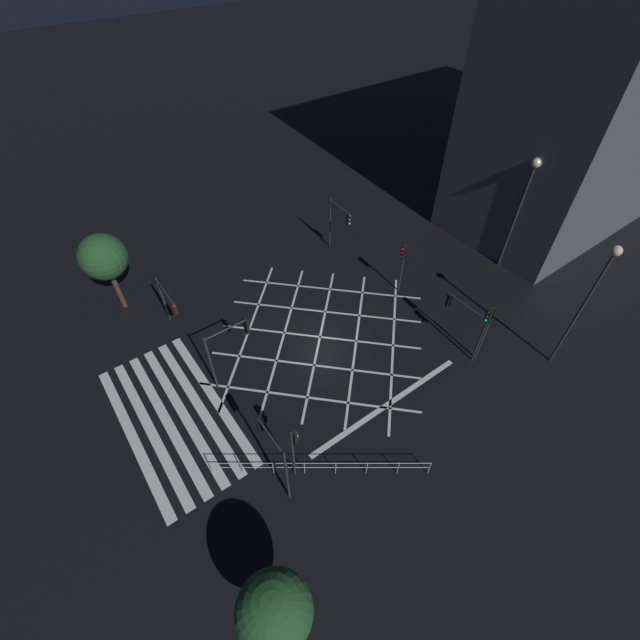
# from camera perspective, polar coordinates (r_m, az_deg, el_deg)

# --- Properties ---
(ground_plane) EXTENTS (200.00, 200.00, 0.00)m
(ground_plane) POSITION_cam_1_polar(r_m,az_deg,el_deg) (27.05, 0.00, -2.27)
(ground_plane) COLOR black
(road_markings) EXTENTS (15.55, 20.01, 0.01)m
(road_markings) POSITION_cam_1_polar(r_m,az_deg,el_deg) (25.11, -10.41, -8.59)
(road_markings) COLOR silver
(road_markings) RESTS_ON ground_plane
(traffic_light_median_north) EXTENTS (0.36, 0.39, 3.85)m
(traffic_light_median_north) POSITION_cam_1_polar(r_m,az_deg,el_deg) (28.90, 10.94, 7.92)
(traffic_light_median_north) COLOR #2D2D30
(traffic_light_median_north) RESTS_ON ground_plane
(traffic_light_median_south) EXTENTS (0.36, 2.62, 4.22)m
(traffic_light_median_south) POSITION_cam_1_polar(r_m,az_deg,el_deg) (23.16, -11.85, -2.78)
(traffic_light_median_south) COLOR #2D2D30
(traffic_light_median_south) RESTS_ON ground_plane
(traffic_light_se_main) EXTENTS (2.30, 0.36, 4.27)m
(traffic_light_se_main) POSITION_cam_1_polar(r_m,az_deg,el_deg) (19.31, -6.50, -16.37)
(traffic_light_se_main) COLOR #2D2D30
(traffic_light_se_main) RESTS_ON ground_plane
(traffic_light_ne_cross) EXTENTS (0.36, 0.39, 4.33)m
(traffic_light_ne_cross) POSITION_cam_1_polar(r_m,az_deg,el_deg) (25.20, 21.16, -0.60)
(traffic_light_ne_cross) COLOR #2D2D30
(traffic_light_ne_cross) RESTS_ON ground_plane
(traffic_light_nw_main) EXTENTS (2.39, 0.36, 4.14)m
(traffic_light_nw_main) POSITION_cam_1_polar(r_m,az_deg,el_deg) (31.81, 2.72, 13.24)
(traffic_light_nw_main) COLOR #2D2D30
(traffic_light_nw_main) RESTS_ON ground_plane
(traffic_light_ne_main) EXTENTS (3.09, 0.36, 3.23)m
(traffic_light_ne_main) POSITION_cam_1_polar(r_m,az_deg,el_deg) (26.48, 18.46, 0.87)
(traffic_light_ne_main) COLOR #2D2D30
(traffic_light_ne_main) RESTS_ON ground_plane
(traffic_light_sw_main) EXTENTS (2.78, 0.36, 3.61)m
(traffic_light_sw_main) POSITION_cam_1_polar(r_m,az_deg,el_deg) (26.89, -19.48, 2.18)
(traffic_light_sw_main) COLOR #2D2D30
(traffic_light_sw_main) RESTS_ON ground_plane
(traffic_light_se_cross) EXTENTS (0.36, 0.39, 3.87)m
(traffic_light_se_cross) POSITION_cam_1_polar(r_m,az_deg,el_deg) (19.66, -3.49, -16.27)
(traffic_light_se_cross) COLOR #2D2D30
(traffic_light_se_cross) RESTS_ON ground_plane
(street_lamp_east) EXTENTS (0.52, 0.52, 8.36)m
(street_lamp_east) POSITION_cam_1_polar(r_m,az_deg,el_deg) (25.60, 32.80, 3.84)
(street_lamp_east) COLOR #2D2D30
(street_lamp_east) RESTS_ON ground_plane
(street_lamp_west) EXTENTS (0.61, 0.61, 8.26)m
(street_lamp_west) POSITION_cam_1_polar(r_m,az_deg,el_deg) (31.89, 25.88, 15.62)
(street_lamp_west) COLOR #2D2D30
(street_lamp_west) RESTS_ON ground_plane
(street_tree_near) EXTENTS (2.88, 2.88, 5.57)m
(street_tree_near) POSITION_cam_1_polar(r_m,az_deg,el_deg) (29.51, -26.93, 7.46)
(street_tree_near) COLOR #473323
(street_tree_near) RESTS_ON ground_plane
(street_tree_far) EXTENTS (2.65, 2.65, 4.58)m
(street_tree_far) POSITION_cam_1_polar(r_m,az_deg,el_deg) (17.20, -6.12, -34.19)
(street_tree_far) COLOR #473323
(street_tree_far) RESTS_ON ground_plane
(pedestrian_railing) EXTENTS (6.22, 8.50, 1.05)m
(pedestrian_railing) POSITION_cam_1_polar(r_m,az_deg,el_deg) (21.49, 0.00, -18.95)
(pedestrian_railing) COLOR #B7B7BC
(pedestrian_railing) RESTS_ON ground_plane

